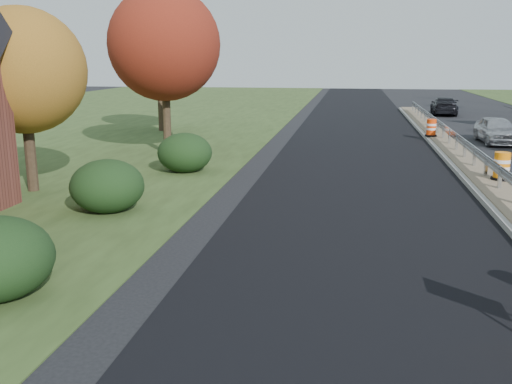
% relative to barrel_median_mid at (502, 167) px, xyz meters
% --- Properties ---
extents(milled_overlay, '(7.20, 120.00, 0.01)m').
position_rel_barrel_median_mid_xyz_m(milled_overlay, '(-4.76, 4.64, -0.68)').
color(milled_overlay, black).
rests_on(milled_overlay, ground).
extents(median, '(1.60, 55.00, 0.23)m').
position_rel_barrel_median_mid_xyz_m(median, '(-0.36, 2.64, -0.57)').
color(median, gray).
rests_on(median, ground).
extents(guardrail, '(0.10, 46.15, 0.72)m').
position_rel_barrel_median_mid_xyz_m(guardrail, '(-0.36, 3.64, 0.04)').
color(guardrail, silver).
rests_on(guardrail, median).
extents(hedge_mid, '(2.09, 2.09, 1.52)m').
position_rel_barrel_median_mid_xyz_m(hedge_mid, '(-11.86, -5.36, 0.08)').
color(hedge_mid, black).
rests_on(hedge_mid, ground).
extents(hedge_north, '(2.09, 2.09, 1.52)m').
position_rel_barrel_median_mid_xyz_m(hedge_north, '(-11.36, 0.64, 0.08)').
color(hedge_north, black).
rests_on(hedge_north, ground).
extents(tree_near_yellow, '(3.96, 3.96, 5.88)m').
position_rel_barrel_median_mid_xyz_m(tree_near_yellow, '(-15.36, -3.36, 3.20)').
color(tree_near_yellow, '#473523').
rests_on(tree_near_yellow, ground).
extents(tree_near_red, '(4.95, 4.95, 7.35)m').
position_rel_barrel_median_mid_xyz_m(tree_near_red, '(-13.36, 4.64, 4.18)').
color(tree_near_red, '#473523').
rests_on(tree_near_red, ground).
extents(tree_near_back, '(4.29, 4.29, 6.37)m').
position_rel_barrel_median_mid_xyz_m(tree_near_back, '(-16.36, 12.64, 3.53)').
color(tree_near_back, '#473523').
rests_on(tree_near_back, ground).
extents(barrel_median_mid, '(0.65, 0.65, 0.95)m').
position_rel_barrel_median_mid_xyz_m(barrel_median_mid, '(0.00, 0.00, 0.00)').
color(barrel_median_mid, black).
rests_on(barrel_median_mid, median).
extents(barrel_median_far, '(0.62, 0.62, 0.91)m').
position_rel_barrel_median_mid_xyz_m(barrel_median_far, '(-0.91, 11.17, -0.02)').
color(barrel_median_far, black).
rests_on(barrel_median_far, median).
extents(car_silver, '(1.76, 4.09, 1.38)m').
position_rel_barrel_median_mid_xyz_m(car_silver, '(2.26, 10.63, 0.00)').
color(car_silver, '#ABACB0').
rests_on(car_silver, ground).
extents(car_dark_far, '(2.29, 4.82, 1.36)m').
position_rel_barrel_median_mid_xyz_m(car_dark_far, '(1.93, 26.10, -0.01)').
color(car_dark_far, black).
rests_on(car_dark_far, ground).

